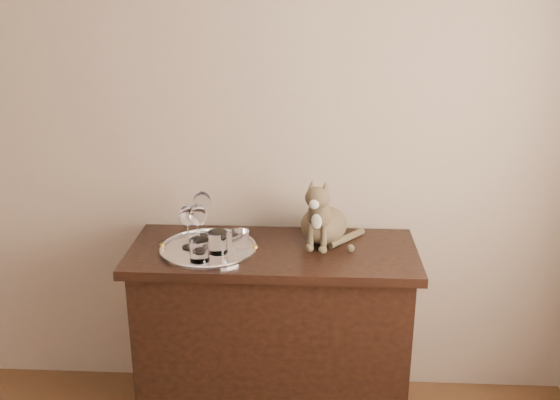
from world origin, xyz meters
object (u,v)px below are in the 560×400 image
(tray, at_px, (209,250))
(tumbler_c, at_px, (240,240))
(sideboard, at_px, (273,338))
(tumbler_b, at_px, (199,250))
(wine_glass_b, at_px, (203,215))
(wine_glass_c, at_px, (188,227))
(cat, at_px, (324,208))
(wine_glass_d, at_px, (198,227))
(tumbler_a, at_px, (218,242))

(tray, bearing_deg, tumbler_c, 3.31)
(sideboard, distance_m, tumbler_b, 0.57)
(wine_glass_b, xyz_separation_m, wine_glass_c, (-0.04, -0.11, -0.01))
(wine_glass_b, xyz_separation_m, cat, (0.52, 0.00, 0.04))
(sideboard, relative_size, tumbler_b, 13.55)
(tumbler_c, distance_m, cat, 0.38)
(wine_glass_b, distance_m, wine_glass_d, 0.12)
(wine_glass_b, distance_m, tumbler_c, 0.22)
(cat, bearing_deg, tray, -149.59)
(tray, bearing_deg, sideboard, 6.45)
(tumbler_c, bearing_deg, tumbler_a, -154.06)
(wine_glass_c, distance_m, tumbler_c, 0.22)
(tray, height_order, cat, cat)
(wine_glass_c, xyz_separation_m, tumbler_b, (0.07, -0.13, -0.05))
(tumbler_a, bearing_deg, sideboard, 16.44)
(tray, distance_m, tumbler_c, 0.14)
(sideboard, height_order, wine_glass_d, wine_glass_d)
(tumbler_b, bearing_deg, tumbler_c, 39.99)
(tumbler_b, relative_size, cat, 0.29)
(wine_glass_c, distance_m, tumbler_b, 0.15)
(wine_glass_d, xyz_separation_m, tumbler_c, (0.17, 0.01, -0.06))
(tray, bearing_deg, wine_glass_c, 173.84)
(wine_glass_d, height_order, tumbler_c, wine_glass_d)
(tray, height_order, wine_glass_c, wine_glass_c)
(wine_glass_c, height_order, tumbler_c, wine_glass_c)
(tumbler_c, relative_size, cat, 0.26)
(tumbler_b, bearing_deg, tumbler_a, 53.33)
(wine_glass_b, xyz_separation_m, tumbler_a, (0.09, -0.15, -0.06))
(tray, distance_m, wine_glass_d, 0.11)
(sideboard, height_order, tray, tray)
(wine_glass_d, bearing_deg, tray, 3.38)
(tray, relative_size, cat, 1.33)
(tray, height_order, tumbler_b, tumbler_b)
(sideboard, height_order, wine_glass_b, wine_glass_b)
(tumbler_a, xyz_separation_m, cat, (0.43, 0.16, 0.10))
(wine_glass_b, distance_m, tumbler_a, 0.19)
(tumbler_c, bearing_deg, wine_glass_c, 179.68)
(wine_glass_b, xyz_separation_m, tumbler_c, (0.17, -0.11, -0.06))
(wine_glass_d, xyz_separation_m, tumbler_b, (0.02, -0.11, -0.05))
(wine_glass_d, distance_m, tumbler_c, 0.18)
(wine_glass_b, distance_m, cat, 0.52)
(tumbler_b, xyz_separation_m, cat, (0.49, 0.24, 0.10))
(tray, bearing_deg, wine_glass_d, -176.62)
(tumbler_a, relative_size, cat, 0.30)
(wine_glass_c, height_order, wine_glass_d, wine_glass_d)
(sideboard, height_order, cat, cat)
(wine_glass_b, relative_size, cat, 0.69)
(tumbler_c, height_order, cat, cat)
(wine_glass_c, bearing_deg, sideboard, 3.47)
(cat, bearing_deg, wine_glass_c, -152.53)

